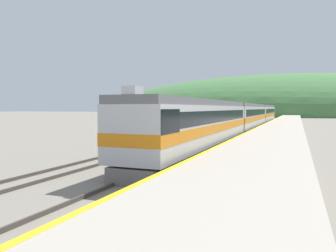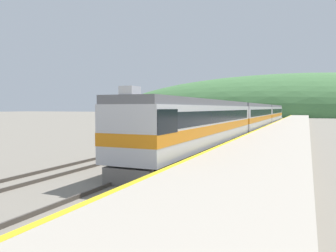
{
  "view_description": "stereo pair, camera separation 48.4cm",
  "coord_description": "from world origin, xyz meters",
  "px_view_note": "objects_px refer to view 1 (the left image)",
  "views": [
    {
      "loc": [
        6.52,
        3.2,
        3.32
      ],
      "look_at": [
        -0.35,
        20.46,
        2.3
      ],
      "focal_mm": 35.0,
      "sensor_mm": 36.0,
      "label": 1
    },
    {
      "loc": [
        6.97,
        3.39,
        3.32
      ],
      "look_at": [
        -0.35,
        20.46,
        2.3
      ],
      "focal_mm": 35.0,
      "sensor_mm": 36.0,
      "label": 2
    }
  ],
  "objects_px": {
    "express_train_lead_car": "(199,125)",
    "carriage_second": "(246,117)",
    "carriage_third": "(263,114)",
    "siding_train": "(229,116)"
  },
  "relations": [
    {
      "from": "express_train_lead_car",
      "to": "carriage_second",
      "type": "height_order",
      "value": "express_train_lead_car"
    },
    {
      "from": "carriage_second",
      "to": "siding_train",
      "type": "bearing_deg",
      "value": 111.2
    },
    {
      "from": "express_train_lead_car",
      "to": "carriage_third",
      "type": "height_order",
      "value": "express_train_lead_car"
    },
    {
      "from": "carriage_second",
      "to": "siding_train",
      "type": "relative_size",
      "value": 0.56
    },
    {
      "from": "express_train_lead_car",
      "to": "carriage_second",
      "type": "relative_size",
      "value": 0.97
    },
    {
      "from": "carriage_second",
      "to": "carriage_third",
      "type": "xyz_separation_m",
      "value": [
        0.0,
        23.05,
        0.0
      ]
    },
    {
      "from": "carriage_third",
      "to": "carriage_second",
      "type": "bearing_deg",
      "value": -90.0
    },
    {
      "from": "carriage_second",
      "to": "carriage_third",
      "type": "relative_size",
      "value": 1.0
    },
    {
      "from": "siding_train",
      "to": "carriage_second",
      "type": "bearing_deg",
      "value": -68.8
    },
    {
      "from": "carriage_second",
      "to": "siding_train",
      "type": "height_order",
      "value": "carriage_second"
    }
  ]
}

